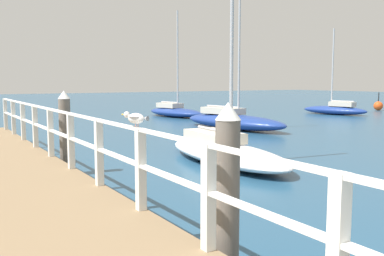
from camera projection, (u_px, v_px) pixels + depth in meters
pier_railing at (71, 135)px, 8.71m from camera, size 0.12×16.81×1.15m
dock_piling_near at (227, 192)px, 4.86m from camera, size 0.29×0.29×2.07m
dock_piling_far at (65, 133)px, 10.45m from camera, size 0.29×0.29×2.07m
seagull_foreground at (136, 118)px, 5.95m from camera, size 0.25×0.45×0.21m
boat_1 at (335, 109)px, 29.23m from camera, size 2.31×4.76×5.83m
boat_3 at (175, 111)px, 27.44m from camera, size 2.45×4.97×6.65m
boat_4 at (233, 120)px, 20.47m from camera, size 2.72×6.27×6.93m
boat_5 at (224, 150)px, 12.18m from camera, size 2.42×5.62×6.17m
channel_buoy at (378, 106)px, 33.39m from camera, size 0.70×0.70×1.40m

